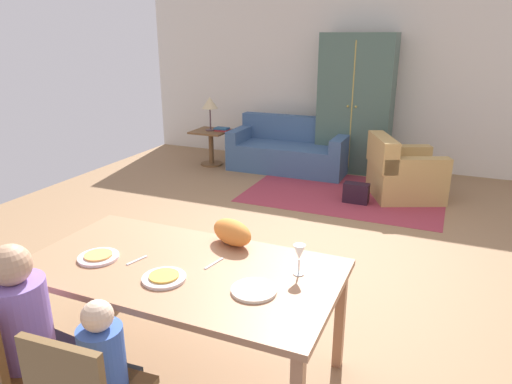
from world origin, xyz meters
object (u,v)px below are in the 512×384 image
Objects in this scene: armoire at (356,104)px; plate_near_man at (98,257)px; dining_chair_man at (3,368)px; armchair at (402,174)px; couch at (290,151)px; table_lamp at (210,104)px; cat at (232,232)px; book_upper at (222,128)px; dining_table at (182,275)px; person_man at (32,345)px; side_table at (211,143)px; book_lower at (222,130)px; plate_near_child at (164,278)px; wine_glass at (299,253)px; plate_near_woman at (254,290)px; handbag at (356,193)px.

plate_near_man is at bearing -95.31° from armoire.
armchair is (1.38, 4.95, -0.17)m from dining_chair_man.
plate_near_man is 0.14× the size of couch.
table_lamp is at bearing -168.69° from couch.
cat is 1.45× the size of book_upper.
dining_table is 0.88m from person_man.
book_lower is (0.19, 0.04, 0.22)m from side_table.
book_upper is (-1.54, 4.66, -0.15)m from plate_near_man.
plate_near_child is 0.77m from person_man.
side_table is (-2.25, 4.69, -0.39)m from plate_near_child.
armchair is 2.96m from book_upper.
side_table is at bearing 107.74° from dining_chair_man.
armoire is (-0.89, 1.06, 0.73)m from armchair.
plate_near_child is 0.14× the size of couch.
cat reaches higher than couch.
armchair is 1.95× the size of side_table.
armoire reaches higher than book_upper.
person_man is (-0.52, -0.68, -0.18)m from dining_table.
plate_near_man is 1.25m from wine_glass.
plate_near_child is at bearing -79.09° from couch.
side_table is at bearing 115.58° from plate_near_child.
cat is (-0.37, 0.50, 0.08)m from plate_near_woman.
armoire reaches higher than plate_near_child.
couch is (-1.64, 4.59, -0.59)m from wine_glass.
armchair is 0.72m from handbag.
dining_chair_man is at bearing -74.19° from book_upper.
couch is (-0.95, 4.95, -0.47)m from plate_near_child.
person_man is 5.45m from book_lower.
side_table is at bearing 120.96° from plate_near_woman.
plate_near_man is 0.79m from dining_chair_man.
armchair is (1.38, 4.21, -0.45)m from plate_near_man.
armoire is at bearing 85.28° from dining_chair_man.
book_upper is at bearing 108.23° from plate_near_man.
armchair is (0.85, 4.09, -0.38)m from dining_table.
wine_glass is 0.58× the size of handbag.
book_lower is (-1.53, 4.67, -0.18)m from plate_near_man.
cat is 0.15× the size of armoire.
plate_near_man reaches higher than dining_table.
book_lower is (-1.53, 5.23, 0.08)m from person_man.
dining_table is at bearing -89.65° from armoire.
plate_near_child is 5.06m from couch.
wine_glass is 5.23m from table_lamp.
plate_near_woman is 0.29× the size of dining_chair_man.
person_man is 3.47× the size of handbag.
table_lamp is (-3.10, 0.42, 0.69)m from armchair.
cat is (0.67, 1.08, 0.33)m from person_man.
book_lower is (-1.52, 5.41, 0.10)m from dining_chair_man.
table_lamp reaches higher than plate_near_child.
person_man reaches higher than plate_near_child.
plate_near_woman is 0.22× the size of armchair.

